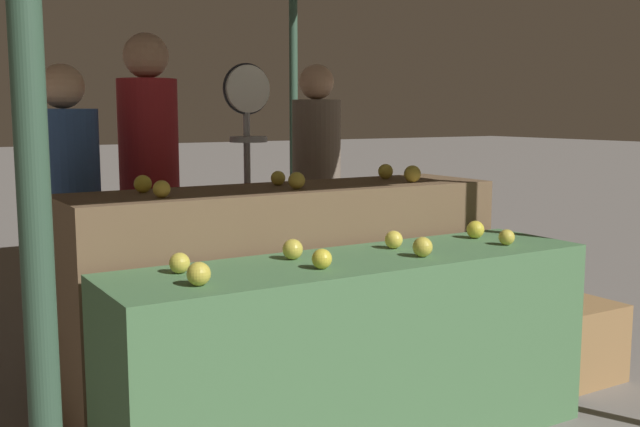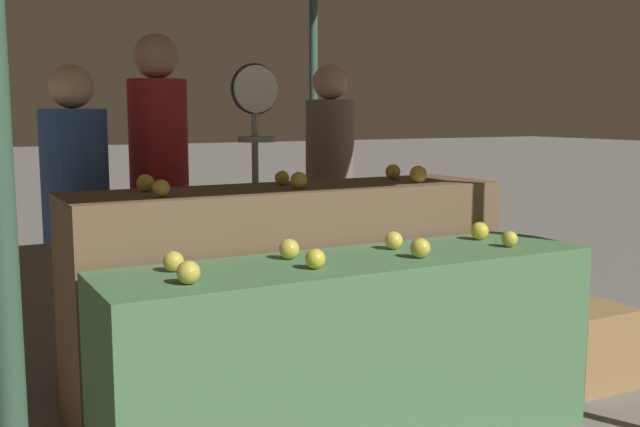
% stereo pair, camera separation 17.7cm
% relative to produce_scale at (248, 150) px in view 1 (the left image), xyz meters
% --- Properties ---
extents(display_counter_front, '(2.10, 0.55, 0.82)m').
position_rel_produce_scale_xyz_m(display_counter_front, '(-0.05, -1.13, -0.80)').
color(display_counter_front, '#4C7A4C').
rests_on(display_counter_front, ground_plane).
extents(display_counter_back, '(2.10, 0.55, 1.06)m').
position_rel_produce_scale_xyz_m(display_counter_back, '(-0.05, -0.53, -0.68)').
color(display_counter_back, brown).
rests_on(display_counter_back, ground_plane).
extents(apple_front_0, '(0.08, 0.08, 0.08)m').
position_rel_produce_scale_xyz_m(apple_front_0, '(-0.80, -1.25, -0.35)').
color(apple_front_0, gold).
rests_on(apple_front_0, display_counter_front).
extents(apple_front_1, '(0.08, 0.08, 0.08)m').
position_rel_produce_scale_xyz_m(apple_front_1, '(-0.29, -1.23, -0.35)').
color(apple_front_1, gold).
rests_on(apple_front_1, display_counter_front).
extents(apple_front_2, '(0.08, 0.08, 0.08)m').
position_rel_produce_scale_xyz_m(apple_front_2, '(0.19, -1.25, -0.35)').
color(apple_front_2, gold).
rests_on(apple_front_2, display_counter_front).
extents(apple_front_3, '(0.07, 0.07, 0.07)m').
position_rel_produce_scale_xyz_m(apple_front_3, '(0.68, -1.23, -0.35)').
color(apple_front_3, gold).
rests_on(apple_front_3, display_counter_front).
extents(apple_front_4, '(0.08, 0.08, 0.08)m').
position_rel_produce_scale_xyz_m(apple_front_4, '(-0.78, -1.03, -0.35)').
color(apple_front_4, gold).
rests_on(apple_front_4, display_counter_front).
extents(apple_front_5, '(0.08, 0.08, 0.08)m').
position_rel_produce_scale_xyz_m(apple_front_5, '(-0.30, -1.02, -0.35)').
color(apple_front_5, gold).
rests_on(apple_front_5, display_counter_front).
extents(apple_front_6, '(0.08, 0.08, 0.08)m').
position_rel_produce_scale_xyz_m(apple_front_6, '(0.20, -1.03, -0.35)').
color(apple_front_6, yellow).
rests_on(apple_front_6, display_counter_front).
extents(apple_front_7, '(0.08, 0.08, 0.08)m').
position_rel_produce_scale_xyz_m(apple_front_7, '(0.69, -1.02, -0.35)').
color(apple_front_7, gold).
rests_on(apple_front_7, display_counter_front).
extents(apple_back_0, '(0.07, 0.07, 0.07)m').
position_rel_produce_scale_xyz_m(apple_back_0, '(-0.71, -0.65, -0.11)').
color(apple_back_0, yellow).
rests_on(apple_back_0, display_counter_back).
extents(apple_back_1, '(0.08, 0.08, 0.08)m').
position_rel_produce_scale_xyz_m(apple_back_1, '(-0.06, -0.63, -0.11)').
color(apple_back_1, gold).
rests_on(apple_back_1, display_counter_back).
extents(apple_back_2, '(0.09, 0.09, 0.09)m').
position_rel_produce_scale_xyz_m(apple_back_2, '(0.60, -0.65, -0.11)').
color(apple_back_2, gold).
rests_on(apple_back_2, display_counter_back).
extents(apple_back_3, '(0.08, 0.08, 0.08)m').
position_rel_produce_scale_xyz_m(apple_back_3, '(-0.72, -0.42, -0.11)').
color(apple_back_3, gold).
rests_on(apple_back_3, display_counter_back).
extents(apple_back_4, '(0.07, 0.07, 0.07)m').
position_rel_produce_scale_xyz_m(apple_back_4, '(-0.05, -0.44, -0.11)').
color(apple_back_4, gold).
rests_on(apple_back_4, display_counter_back).
extents(apple_back_5, '(0.08, 0.08, 0.08)m').
position_rel_produce_scale_xyz_m(apple_back_5, '(0.60, -0.42, -0.11)').
color(apple_back_5, gold).
rests_on(apple_back_5, display_counter_back).
extents(produce_scale, '(0.27, 0.20, 1.67)m').
position_rel_produce_scale_xyz_m(produce_scale, '(0.00, 0.00, 0.00)').
color(produce_scale, '#99999E').
rests_on(produce_scale, ground_plane).
extents(person_vendor_at_scale, '(0.39, 0.39, 1.82)m').
position_rel_produce_scale_xyz_m(person_vendor_at_scale, '(-0.45, 0.29, -0.13)').
color(person_vendor_at_scale, '#2D2D38').
rests_on(person_vendor_at_scale, ground_plane).
extents(person_customer_left, '(0.38, 0.38, 1.71)m').
position_rel_produce_scale_xyz_m(person_customer_left, '(0.75, 0.54, -0.20)').
color(person_customer_left, '#2D2D38').
rests_on(person_customer_left, ground_plane).
extents(person_customer_right, '(0.37, 0.37, 1.64)m').
position_rel_produce_scale_xyz_m(person_customer_right, '(-0.91, 0.16, -0.25)').
color(person_customer_right, '#2D2D38').
rests_on(person_customer_right, ground_plane).
extents(wooden_crate_side, '(0.41, 0.41, 0.41)m').
position_rel_produce_scale_xyz_m(wooden_crate_side, '(1.40, -1.03, -1.00)').
color(wooden_crate_side, '#9E7547').
rests_on(wooden_crate_side, ground_plane).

